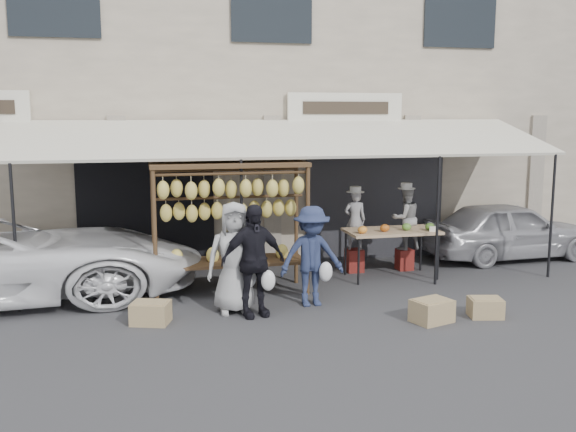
% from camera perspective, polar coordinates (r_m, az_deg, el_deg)
% --- Properties ---
extents(ground_plane, '(90.00, 90.00, 0.00)m').
position_cam_1_polar(ground_plane, '(9.98, 2.75, -8.60)').
color(ground_plane, '#2D2D30').
extents(shophouse, '(24.00, 6.15, 7.30)m').
position_cam_1_polar(shophouse, '(15.87, -3.70, 11.27)').
color(shophouse, '#BFAF97').
rests_on(shophouse, ground_plane).
extents(awning, '(10.00, 2.35, 2.92)m').
position_cam_1_polar(awning, '(11.73, -0.18, 6.84)').
color(awning, beige).
rests_on(awning, ground_plane).
extents(banana_rack, '(2.60, 0.90, 2.24)m').
position_cam_1_polar(banana_rack, '(10.71, -5.18, 1.22)').
color(banana_rack, '#49351D').
rests_on(banana_rack, ground_plane).
extents(produce_table, '(1.70, 0.90, 1.04)m').
position_cam_1_polar(produce_table, '(12.03, 9.26, -1.42)').
color(produce_table, tan).
rests_on(produce_table, ground_plane).
extents(vendor_left, '(0.46, 0.35, 1.15)m').
position_cam_1_polar(vendor_left, '(12.37, 5.97, -0.36)').
color(vendor_left, gray).
rests_on(vendor_left, stool_left).
extents(vendor_right, '(0.65, 0.53, 1.23)m').
position_cam_1_polar(vendor_right, '(12.66, 10.41, -0.19)').
color(vendor_right, gray).
rests_on(vendor_right, stool_right).
extents(customer_left, '(0.87, 0.60, 1.72)m').
position_cam_1_polar(customer_left, '(9.83, -4.79, -3.72)').
color(customer_left, '#A6A6A6').
rests_on(customer_left, ground_plane).
extents(customer_mid, '(1.06, 0.61, 1.71)m').
position_cam_1_polar(customer_mid, '(9.63, -3.13, -3.98)').
color(customer_mid, black).
rests_on(customer_mid, ground_plane).
extents(customer_right, '(1.05, 0.63, 1.60)m').
position_cam_1_polar(customer_right, '(10.16, 2.12, -3.59)').
color(customer_right, navy).
rests_on(customer_right, ground_plane).
extents(stool_left, '(0.35, 0.35, 0.44)m').
position_cam_1_polar(stool_left, '(12.52, 5.91, -3.95)').
color(stool_left, maroon).
rests_on(stool_left, ground_plane).
extents(stool_right, '(0.34, 0.34, 0.41)m').
position_cam_1_polar(stool_right, '(12.82, 10.31, -3.81)').
color(stool_right, maroon).
rests_on(stool_right, ground_plane).
extents(crate_near_a, '(0.65, 0.57, 0.33)m').
position_cam_1_polar(crate_near_a, '(9.74, 12.66, -8.23)').
color(crate_near_a, tan).
rests_on(crate_near_a, ground_plane).
extents(crate_near_b, '(0.55, 0.46, 0.29)m').
position_cam_1_polar(crate_near_b, '(10.19, 17.13, -7.78)').
color(crate_near_b, tan).
rests_on(crate_near_b, ground_plane).
extents(crate_far, '(0.63, 0.55, 0.32)m').
position_cam_1_polar(crate_far, '(9.65, -12.10, -8.42)').
color(crate_far, tan).
rests_on(crate_far, ground_plane).
extents(sedan, '(3.68, 1.62, 1.23)m').
position_cam_1_polar(sedan, '(14.26, 19.07, -1.18)').
color(sedan, '#A2A1A7').
rests_on(sedan, ground_plane).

